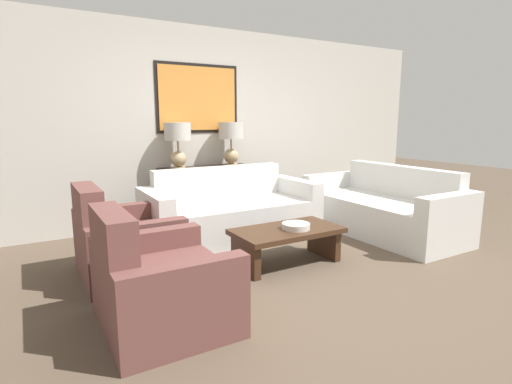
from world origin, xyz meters
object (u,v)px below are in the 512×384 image
at_px(table_lamp_left, 178,139).
at_px(couch_by_side, 382,210).
at_px(couch_by_back_wall, 231,214).
at_px(armchair_near_back_wall, 124,244).
at_px(coffee_table, 287,238).
at_px(armchair_near_camera, 159,286).
at_px(table_lamp_right, 231,137).
at_px(decorative_bowl, 296,226).
at_px(console_table, 207,196).

distance_m(table_lamp_left, couch_by_side, 2.77).
relative_size(couch_by_back_wall, armchair_near_back_wall, 2.17).
relative_size(coffee_table, armchair_near_camera, 1.13).
bearing_deg(armchair_near_back_wall, table_lamp_left, 51.97).
xyz_separation_m(table_lamp_right, armchair_near_back_wall, (-1.78, -1.29, -0.89)).
distance_m(table_lamp_right, decorative_bowl, 2.07).
relative_size(table_lamp_right, coffee_table, 0.55).
bearing_deg(coffee_table, couch_by_side, 10.63).
relative_size(console_table, couch_by_side, 0.61).
distance_m(console_table, table_lamp_left, 0.87).
distance_m(couch_by_back_wall, couch_by_side, 1.93).
distance_m(console_table, armchair_near_back_wall, 1.91).
bearing_deg(armchair_near_camera, coffee_table, 20.41).
height_order(table_lamp_left, couch_by_back_wall, table_lamp_left).
distance_m(couch_by_side, coffee_table, 1.72).
relative_size(couch_by_side, armchair_near_camera, 2.17).
height_order(console_table, coffee_table, console_table).
bearing_deg(armchair_near_back_wall, couch_by_back_wall, 22.16).
distance_m(table_lamp_left, armchair_near_camera, 2.73).
distance_m(table_lamp_left, coffee_table, 2.10).
bearing_deg(couch_by_side, console_table, 139.17).
xyz_separation_m(table_lamp_left, decorative_bowl, (0.51, -1.89, -0.78)).
distance_m(table_lamp_left, decorative_bowl, 2.11).
height_order(console_table, armchair_near_camera, armchair_near_camera).
distance_m(console_table, coffee_table, 1.84).
distance_m(table_lamp_left, armchair_near_back_wall, 1.87).
xyz_separation_m(console_table, armchair_near_camera, (-1.40, -2.38, -0.11)).
relative_size(console_table, table_lamp_right, 2.13).
bearing_deg(decorative_bowl, table_lamp_left, 105.05).
height_order(coffee_table, armchair_near_camera, armchair_near_camera).
height_order(table_lamp_left, table_lamp_right, same).
relative_size(console_table, decorative_bowl, 4.59).
distance_m(table_lamp_right, armchair_near_camera, 3.10).
height_order(console_table, table_lamp_right, table_lamp_right).
bearing_deg(table_lamp_left, couch_by_back_wall, -62.08).
relative_size(table_lamp_right, armchair_near_camera, 0.62).
height_order(table_lamp_right, couch_by_back_wall, table_lamp_right).
height_order(table_lamp_right, decorative_bowl, table_lamp_right).
distance_m(console_table, decorative_bowl, 1.90).
bearing_deg(console_table, coffee_table, -88.09).
bearing_deg(table_lamp_left, table_lamp_right, 0.00).
xyz_separation_m(couch_by_side, armchair_near_back_wall, (-3.15, 0.22, -0.00)).
height_order(table_lamp_left, couch_by_side, table_lamp_left).
bearing_deg(couch_by_side, couch_by_back_wall, 155.71).
distance_m(console_table, table_lamp_right, 0.87).
distance_m(couch_by_side, armchair_near_camera, 3.27).
height_order(couch_by_back_wall, couch_by_side, same).
bearing_deg(table_lamp_right, console_table, 180.00).
relative_size(console_table, couch_by_back_wall, 0.61).
height_order(coffee_table, decorative_bowl, decorative_bowl).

